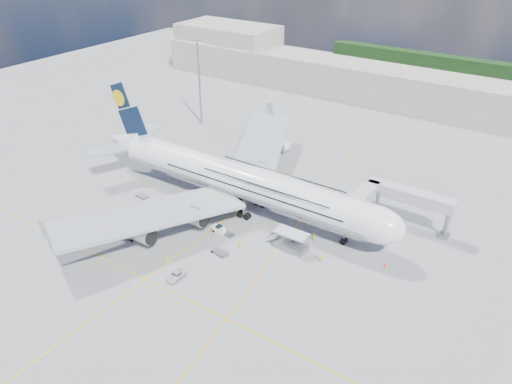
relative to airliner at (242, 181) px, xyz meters
The scene contains 31 objects.
ground 12.13m from the airliner, 91.49° to the right, with size 300.00×300.00×0.00m, color gray.
taxi_line_main 12.13m from the airliner, 91.49° to the right, with size 0.25×220.00×0.01m, color #F3AE0C.
taxi_line_cross 30.78m from the airliner, 90.50° to the right, with size 120.00×0.25×0.01m, color #F3AE0C.
taxi_line_diag 15.36m from the airliner, ahead, with size 0.25×100.00×0.01m, color #F3AE0C.
airliner is the anchor object (origin of this frame).
jet_bridge 31.50m from the airliner, 20.31° to the left, with size 18.80×12.10×8.50m.
cargo_loader 18.87m from the airliner, 23.23° to the right, with size 8.53×3.20×3.67m.
light_mast 53.72m from the airliner, 139.00° to the left, with size 3.00×0.70×25.50m.
terminal 85.00m from the airliner, 90.18° to the left, with size 180.00×16.00×12.00m, color #B2AD9E.
hangar 114.20m from the airliner, 127.98° to the left, with size 40.00×22.00×18.00m, color #B2AD9E.
dolly_row_a 27.35m from the airliner, 130.22° to the right, with size 3.02×1.99×0.41m.
dolly_row_b 18.15m from the airliner, 127.30° to the right, with size 2.95×2.10×0.39m.
dolly_row_c 26.14m from the airliner, 118.57° to the right, with size 3.87×3.02×2.17m.
dolly_back 24.79m from the airliner, 158.06° to the right, with size 3.12×1.79×0.44m.
dolly_nose_far 12.89m from the airliner, 70.76° to the right, with size 2.84×1.68×0.40m.
dolly_nose_near 18.66m from the airliner, 69.28° to the right, with size 3.59×2.36×0.49m.
baggage_tug 12.47m from the airliner, 80.89° to the right, with size 2.82×1.41×1.72m.
catering_truck_inner 18.04m from the airliner, 119.09° to the left, with size 7.36×3.95×4.17m.
catering_truck_outer 32.87m from the airliner, 107.79° to the left, with size 7.21×3.79×4.09m.
service_van 27.77m from the airliner, 81.07° to the right, with size 1.97×4.27×1.19m, color silver.
crew_nose 25.61m from the airliner, 18.32° to the right, with size 0.68×0.45×1.86m, color #B1E217.
crew_loader 20.28m from the airliner, ahead, with size 0.88×0.69×1.81m, color #9DDF17.
crew_wing 14.58m from the airliner, 149.12° to the right, with size 0.91×0.38×1.55m, color #B6FF1A.
crew_van 16.44m from the airliner, 56.83° to the right, with size 0.81×0.53×1.66m, color #C5F519.
crew_tug 25.11m from the airliner, 90.66° to the right, with size 1.01×0.58×1.56m, color #E0EE19.
cone_nose 35.01m from the airliner, ahead, with size 0.51×0.51×0.64m.
cone_wing_left_inner 12.13m from the airliner, 123.51° to the left, with size 0.40×0.40×0.50m.
cone_wing_left_outer 32.14m from the airliner, 116.92° to the left, with size 0.48×0.48×0.61m.
cone_wing_right_inner 11.66m from the airliner, 122.32° to the right, with size 0.49×0.49×0.63m.
cone_wing_right_outer 23.69m from the airliner, 118.94° to the right, with size 0.38×0.38×0.48m.
cone_tail 37.42m from the airliner, behind, with size 0.42×0.42×0.53m.
Camera 1 is at (56.00, -67.57, 57.75)m, focal length 35.00 mm.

